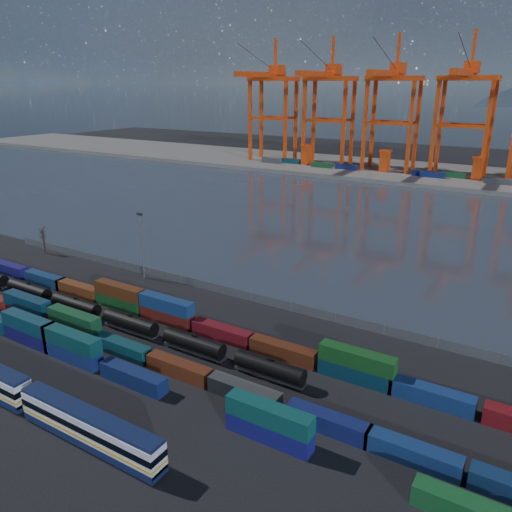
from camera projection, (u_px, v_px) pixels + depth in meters
The scene contains 13 objects.
ground at pixel (168, 357), 87.96m from camera, with size 700.00×700.00×0.00m, color black.
harbor_water at pixel (368, 222), 172.65m from camera, with size 700.00×700.00×0.00m, color #2C343F.
far_quay at pixel (437, 175), 257.01m from camera, with size 700.00×70.00×2.00m, color #514F4C.
container_row_south at pixel (76, 350), 85.73m from camera, with size 140.50×2.55×5.42m.
container_row_mid at pixel (109, 341), 89.83m from camera, with size 140.83×2.47×5.26m.
container_row_north at pixel (196, 322), 96.55m from camera, with size 130.00×2.53×5.40m.
tanker_string at pixel (102, 314), 99.92m from camera, with size 90.18×2.72×3.90m.
waterfront_fence at pixel (251, 297), 110.21m from camera, with size 160.12×0.12×2.20m.
bare_tree at pixel (43, 240), 140.14m from camera, with size 2.07×2.02×8.05m.
yard_light_mast at pixel (142, 242), 120.61m from camera, with size 1.60×0.40×16.60m.
gantry_cranes at pixel (428, 90), 241.56m from camera, with size 201.63×51.13×69.24m.
quay_containers at pixel (409, 172), 249.93m from camera, with size 172.58×10.99×2.60m.
straddle_carriers at pixel (429, 163), 247.93m from camera, with size 140.00×7.00×11.10m.
Camera 1 is at (53.49, -57.81, 45.79)m, focal length 35.00 mm.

